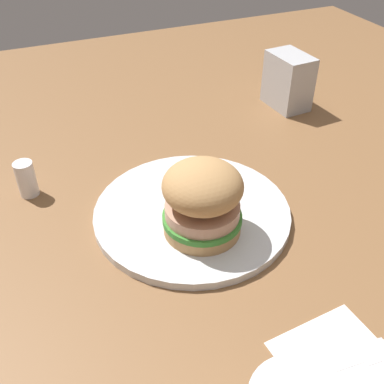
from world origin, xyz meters
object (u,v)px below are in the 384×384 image
object	(u,v)px
napkin	(340,363)
salt_shaker	(26,179)
plate	(192,212)
fork	(342,362)
napkin_dispenser	(288,81)
sandwich	(202,199)
fries_pile	(195,184)

from	to	relation	value
napkin	salt_shaker	distance (m)	0.48
plate	salt_shaker	distance (m)	0.25
napkin	fork	size ratio (longest dim) A/B	0.63
napkin	salt_shaker	xyz separation A→B (m)	(0.41, 0.25, 0.03)
napkin	napkin_dispenser	size ratio (longest dim) A/B	1.06
plate	fork	distance (m)	0.28
plate	sandwich	distance (m)	0.07
plate	napkin	world-z (taller)	plate
sandwich	napkin_dispenser	bearing A→B (deg)	-47.51
sandwich	napkin	xyz separation A→B (m)	(-0.23, -0.05, -0.06)
fries_pile	napkin_dispenser	world-z (taller)	napkin_dispenser
sandwich	plate	bearing A→B (deg)	-5.67
sandwich	fries_pile	xyz separation A→B (m)	(0.09, -0.03, -0.05)
napkin	fries_pile	bearing A→B (deg)	3.95
sandwich	fork	world-z (taller)	sandwich
plate	fries_pile	bearing A→B (deg)	-27.88
fries_pile	salt_shaker	world-z (taller)	salt_shaker
fries_pile	napkin_dispenser	xyz separation A→B (m)	(0.19, -0.28, 0.04)
napkin	sandwich	bearing A→B (deg)	12.71
sandwich	fries_pile	distance (m)	0.11
plate	napkin_dispenser	world-z (taller)	napkin_dispenser
plate	napkin_dispenser	xyz separation A→B (m)	(0.24, -0.30, 0.05)
plate	sandwich	size ratio (longest dim) A/B	2.64
salt_shaker	napkin_dispenser	bearing A→B (deg)	-79.10
napkin	salt_shaker	bearing A→B (deg)	31.23
fork	salt_shaker	xyz separation A→B (m)	(0.41, 0.25, 0.02)
fork	napkin_dispenser	distance (m)	0.57
sandwich	fork	xyz separation A→B (m)	(-0.23, -0.05, -0.06)
plate	salt_shaker	xyz separation A→B (m)	(0.14, 0.20, 0.02)
salt_shaker	fork	bearing A→B (deg)	-148.62
fork	napkin_dispenser	size ratio (longest dim) A/B	1.67
plate	sandwich	bearing A→B (deg)	174.33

